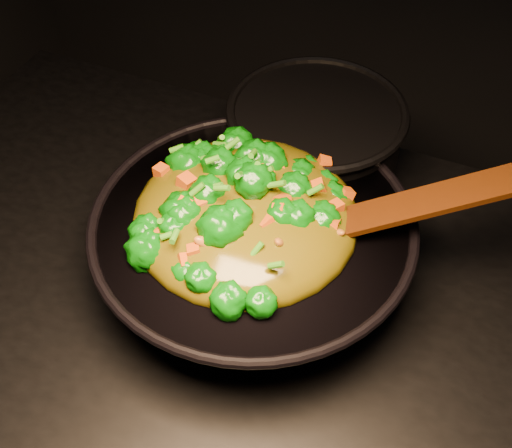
% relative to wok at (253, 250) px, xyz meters
% --- Properties ---
extents(wok, '(0.45, 0.45, 0.11)m').
position_rel_wok_xyz_m(wok, '(0.00, 0.00, 0.00)').
color(wok, black).
rests_on(wok, stovetop).
extents(stir_fry, '(0.36, 0.36, 0.10)m').
position_rel_wok_xyz_m(stir_fry, '(-0.01, -0.00, 0.11)').
color(stir_fry, '#096106').
rests_on(stir_fry, wok).
extents(spatula, '(0.27, 0.15, 0.12)m').
position_rel_wok_xyz_m(spatula, '(0.18, 0.05, 0.11)').
color(spatula, '#321305').
rests_on(spatula, wok).
extents(back_pot, '(0.31, 0.31, 0.14)m').
position_rel_wok_xyz_m(back_pot, '(0.01, 0.21, 0.02)').
color(back_pot, black).
rests_on(back_pot, stovetop).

